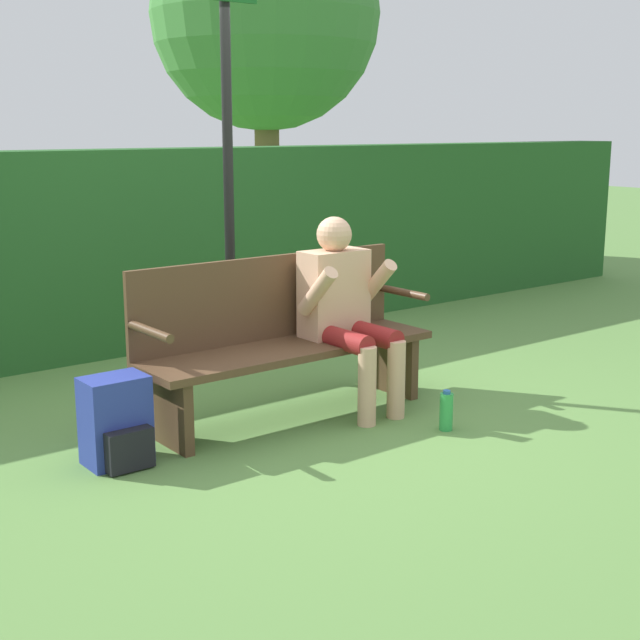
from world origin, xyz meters
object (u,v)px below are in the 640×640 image
(water_bottle, at_px, (446,411))
(tree, at_px, (265,15))
(signpost, at_px, (228,136))
(park_bench, at_px, (283,338))
(person_seated, at_px, (344,304))
(backpack, at_px, (117,423))

(water_bottle, distance_m, tree, 7.81)
(signpost, distance_m, tree, 6.06)
(park_bench, relative_size, tree, 0.41)
(person_seated, distance_m, water_bottle, 0.92)
(person_seated, distance_m, signpost, 1.47)
(backpack, xyz_separation_m, signpost, (1.39, 1.07, 1.45))
(park_bench, distance_m, person_seated, 0.44)
(water_bottle, bearing_deg, park_bench, 124.09)
(water_bottle, height_order, signpost, signpost)
(person_seated, distance_m, tree, 7.11)
(tree, bearing_deg, person_seated, -120.55)
(person_seated, bearing_deg, park_bench, 160.68)
(water_bottle, bearing_deg, tree, 63.63)
(person_seated, relative_size, water_bottle, 4.95)
(park_bench, distance_m, tree, 7.26)
(backpack, height_order, water_bottle, backpack)
(park_bench, distance_m, signpost, 1.53)
(water_bottle, bearing_deg, signpost, 101.31)
(park_bench, relative_size, water_bottle, 7.86)
(person_seated, bearing_deg, water_bottle, -74.88)
(backpack, xyz_separation_m, water_bottle, (1.74, -0.69, -0.11))
(person_seated, relative_size, tree, 0.26)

